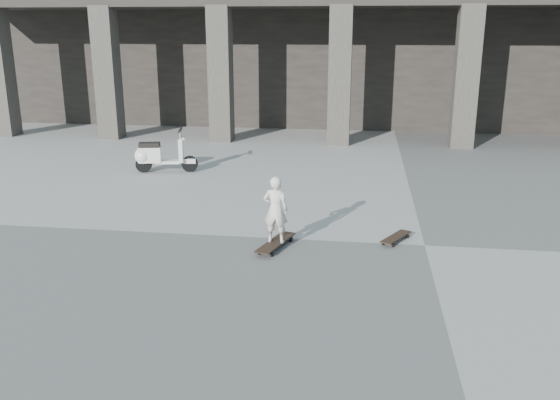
# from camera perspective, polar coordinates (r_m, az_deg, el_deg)

# --- Properties ---
(ground) EXTENTS (90.00, 90.00, 0.00)m
(ground) POSITION_cam_1_polar(r_m,az_deg,el_deg) (9.84, 13.76, -4.27)
(ground) COLOR #51514E
(ground) RESTS_ON ground
(colonnade) EXTENTS (28.00, 8.82, 6.00)m
(colonnade) POSITION_cam_1_polar(r_m,az_deg,el_deg) (22.98, 11.06, 15.15)
(colonnade) COLOR black
(colonnade) RESTS_ON ground
(longboard) EXTENTS (0.53, 1.07, 0.10)m
(longboard) POSITION_cam_1_polar(r_m,az_deg,el_deg) (9.43, -0.43, -4.16)
(longboard) COLOR black
(longboard) RESTS_ON ground
(skateboard_spare) EXTENTS (0.54, 0.76, 0.09)m
(skateboard_spare) POSITION_cam_1_polar(r_m,az_deg,el_deg) (9.90, 11.09, -3.56)
(skateboard_spare) COLOR black
(skateboard_spare) RESTS_ON ground
(child) EXTENTS (0.40, 0.27, 1.07)m
(child) POSITION_cam_1_polar(r_m,az_deg,el_deg) (9.25, -0.43, -0.93)
(child) COLOR beige
(child) RESTS_ON longboard
(scooter) EXTENTS (1.49, 0.62, 1.05)m
(scooter) POSITION_cam_1_polar(r_m,az_deg,el_deg) (14.59, -11.90, 4.23)
(scooter) COLOR black
(scooter) RESTS_ON ground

